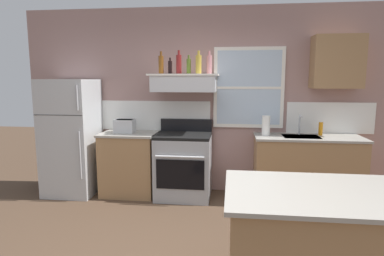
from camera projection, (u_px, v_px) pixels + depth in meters
The scene contains 18 objects.
back_wall at pixel (206, 101), 4.83m from camera, with size 5.40×0.11×2.70m.
refrigerator at pixel (72, 137), 4.76m from camera, with size 0.70×0.72×1.67m.
counter_left_of_stove at pixel (130, 163), 4.77m from camera, with size 0.79×0.63×0.91m.
toaster at pixel (125, 126), 4.70m from camera, with size 0.30×0.20×0.19m.
stove_range at pixel (184, 165), 4.64m from camera, with size 0.76×0.69×1.09m.
range_hood_shelf at pixel (184, 83), 4.56m from camera, with size 0.96×0.52×0.24m.
bottle_amber_wine at pixel (161, 64), 4.58m from camera, with size 0.07×0.07×0.31m.
bottle_balsamic_dark at pixel (170, 67), 4.59m from camera, with size 0.06×0.06×0.23m.
bottle_red_label_wine at pixel (179, 64), 4.52m from camera, with size 0.07×0.07×0.32m.
bottle_olive_oil_square at pixel (189, 66), 4.46m from camera, with size 0.06×0.06×0.25m.
bottle_champagne_gold_foil at pixel (199, 64), 4.44m from camera, with size 0.08×0.08×0.31m.
bottle_rose_pink at pixel (209, 64), 4.47m from camera, with size 0.07×0.07×0.31m.
counter_right_with_sink at pixel (307, 169), 4.47m from camera, with size 1.43×0.63×0.91m.
sink_faucet at pixel (300, 122), 4.49m from camera, with size 0.03×0.17×0.28m.
paper_towel_roll at pixel (266, 126), 4.45m from camera, with size 0.11×0.11×0.27m, color white.
dish_soap_bottle at pixel (321, 129), 4.47m from camera, with size 0.06×0.06×0.18m, color orange.
kitchen_island at pixel (323, 252), 2.32m from camera, with size 1.40×0.90×0.91m.
upper_cabinet_right at pixel (337, 62), 4.35m from camera, with size 0.64×0.32×0.70m.
Camera 1 is at (0.41, -2.60, 1.68)m, focal length 30.54 mm.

